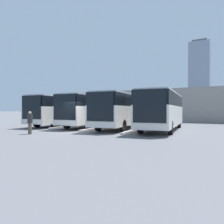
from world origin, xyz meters
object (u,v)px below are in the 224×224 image
bus_0 (163,110)px  bus_1 (123,110)px  bus_3 (65,110)px  pedestrian (30,122)px  bus_2 (93,110)px

bus_0 → bus_1: (3.95, -0.15, 0.00)m
bus_0 → bus_3: 11.85m
bus_3 → pedestrian: (-4.07, 8.42, -0.93)m
bus_3 → bus_2: bearing=175.2°
bus_1 → bus_3: (7.89, -0.37, 0.00)m
pedestrian → bus_3: bearing=134.6°
bus_1 → bus_2: size_ratio=1.00×
bus_2 → bus_3: (3.95, 0.16, 0.00)m
bus_0 → bus_3: size_ratio=1.00×
bus_1 → pedestrian: bearing=57.5°
bus_3 → bus_1: bearing=170.3°
bus_1 → bus_3: same height
bus_2 → bus_3: size_ratio=1.00×
bus_3 → bus_0: bearing=170.4°
bus_0 → pedestrian: 11.12m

